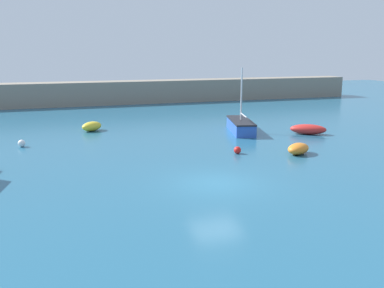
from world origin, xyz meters
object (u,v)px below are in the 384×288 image
at_px(sailboat_short_mast, 241,126).
at_px(mooring_buoy_white, 22,143).
at_px(fishing_dinghy_green, 298,149).
at_px(mooring_buoy_red, 237,150).
at_px(dinghy_near_pier, 92,126).
at_px(open_tender_yellow, 308,129).

height_order(sailboat_short_mast, mooring_buoy_white, sailboat_short_mast).
bearing_deg(fishing_dinghy_green, mooring_buoy_red, -50.41).
xyz_separation_m(sailboat_short_mast, mooring_buoy_red, (-3.27, -6.67, -0.28)).
xyz_separation_m(dinghy_near_pier, mooring_buoy_red, (7.99, -10.87, -0.15)).
xyz_separation_m(fishing_dinghy_green, mooring_buoy_red, (-3.59, 1.30, -0.12)).
relative_size(fishing_dinghy_green, mooring_buoy_red, 4.56).
relative_size(open_tender_yellow, mooring_buoy_red, 6.33).
xyz_separation_m(sailboat_short_mast, mooring_buoy_white, (-16.33, -0.29, -0.27)).
distance_m(dinghy_near_pier, mooring_buoy_red, 13.49).
xyz_separation_m(open_tender_yellow, dinghy_near_pier, (-15.87, 6.69, -0.01)).
height_order(open_tender_yellow, sailboat_short_mast, sailboat_short_mast).
bearing_deg(sailboat_short_mast, dinghy_near_pier, 83.80).
relative_size(mooring_buoy_red, mooring_buoy_white, 0.95).
relative_size(open_tender_yellow, mooring_buoy_white, 6.03).
bearing_deg(dinghy_near_pier, fishing_dinghy_green, -81.90).
xyz_separation_m(open_tender_yellow, mooring_buoy_red, (-7.88, -4.18, -0.16)).
xyz_separation_m(fishing_dinghy_green, open_tender_yellow, (4.29, 5.48, 0.04)).
relative_size(dinghy_near_pier, sailboat_short_mast, 0.39).
bearing_deg(open_tender_yellow, mooring_buoy_white, 26.43).
distance_m(fishing_dinghy_green, mooring_buoy_white, 18.34).
bearing_deg(mooring_buoy_red, sailboat_short_mast, 63.90).
height_order(open_tender_yellow, mooring_buoy_white, open_tender_yellow).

